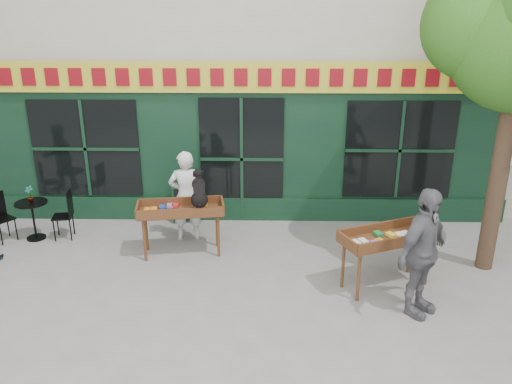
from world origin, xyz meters
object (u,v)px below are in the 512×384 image
Objects in this scene: man_right at (422,253)px; bistro_table at (33,213)px; dog at (199,188)px; book_cart_center at (181,212)px; woman at (186,196)px; book_cart_right at (388,239)px.

man_right reaches higher than bistro_table.
dog is 3.46m from bistro_table.
book_cart_center is 0.82× the size of man_right.
woman is 1.09× the size of book_cart_right.
bistro_table is (-2.97, 0.57, -0.28)m from book_cart_center.
dog is 0.34× the size of woman.
woman is 2.99m from bistro_table.
book_cart_right is at bearing 144.14° from woman.
woman is at bearing 1.60° from bistro_table.
book_cart_center is at bearing 81.08° from woman.
book_cart_center reaches higher than bistro_table.
man_right reaches higher than dog.
woman reaches higher than bistro_table.
book_cart_center is at bearing -10.81° from bistro_table.
book_cart_center and book_cart_right have the same top height.
woman is at bearing 81.08° from book_cart_center.
book_cart_center is 0.89× the size of woman.
bistro_table is at bearing -7.32° from woman.
dog is at bearing 137.80° from book_cart_right.
man_right is 2.54× the size of bistro_table.
woman is 0.92× the size of man_right.
book_cart_right is 6.63m from bistro_table.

